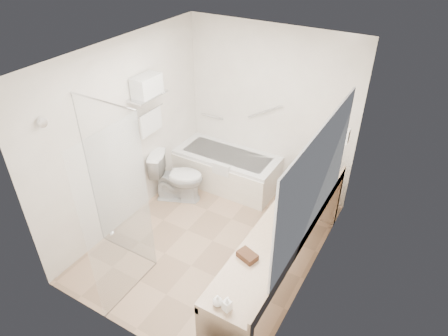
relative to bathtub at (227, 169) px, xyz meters
The scene contains 25 objects.
floor 1.36m from the bathtub, 68.05° to the right, with size 3.20×3.20×0.00m, color tan.
ceiling 2.59m from the bathtub, 68.05° to the right, with size 2.60×3.20×0.10m, color white.
wall_back 1.15m from the bathtub, 35.84° to the left, with size 2.60×0.10×2.50m, color silver.
wall_front 3.04m from the bathtub, 80.02° to the right, with size 2.60×0.10×2.50m, color silver.
wall_left 1.77m from the bathtub, 122.86° to the right, with size 0.10×3.20×2.50m, color silver.
wall_right 2.39m from the bathtub, 34.55° to the right, with size 0.10×3.20×2.50m, color silver.
bathtub is the anchor object (origin of this frame).
grab_bar_short 0.87m from the bathtub, 144.55° to the left, with size 0.03×0.03×0.40m, color silver.
grab_bar_long 1.12m from the bathtub, 35.51° to the left, with size 0.03×0.03×0.60m, color silver.
shower_enclosure 2.31m from the bathtub, 93.47° to the right, with size 0.96×0.91×2.11m.
towel_shelf 1.85m from the bathtub, 127.02° to the right, with size 0.24×0.55×0.81m.
vanity_counter 2.09m from the bathtub, 42.35° to the right, with size 0.55×2.70×0.95m.
sink 1.92m from the bathtub, 32.47° to the right, with size 0.40×0.52×0.14m, color silver.
faucet 2.07m from the bathtub, 30.20° to the right, with size 0.03×0.03×0.14m, color silver.
mirror 2.60m from the bathtub, 37.82° to the right, with size 0.02×2.00×1.20m, color #B1B6BE.
hairdryer_unit 2.12m from the bathtub, ahead, with size 0.08×0.10×0.18m, color white.
toilet 0.83m from the bathtub, 123.22° to the right, with size 0.43×0.77×0.76m, color silver.
amenity_basket 2.53m from the bathtub, 55.31° to the right, with size 0.19×0.13×0.06m, color #472619.
soap_bottle_a 3.11m from the bathtub, 59.99° to the right, with size 0.07×0.15×0.07m, color white.
soap_bottle_b 3.06m from the bathtub, 61.56° to the right, with size 0.09×0.12×0.09m, color white.
water_bottle_left 1.55m from the bathtub, ahead, with size 0.06×0.06×0.19m.
water_bottle_mid 1.74m from the bathtub, 20.52° to the right, with size 0.07×0.07×0.21m.
water_bottle_right 1.62m from the bathtub, ahead, with size 0.06×0.06×0.19m.
drinking_glass_near 1.56m from the bathtub, ahead, with size 0.06×0.06×0.08m, color silver.
drinking_glass_far 1.67m from the bathtub, 11.38° to the right, with size 0.07×0.07×0.08m, color silver.
Camera 1 is at (2.11, -3.31, 3.76)m, focal length 32.00 mm.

